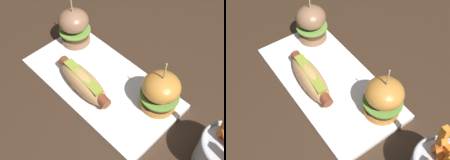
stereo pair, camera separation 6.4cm
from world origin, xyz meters
TOP-DOWN VIEW (x-y plane):
  - ground_plane at (0.00, 0.00)m, footprint 3.00×3.00m
  - platter_main at (0.00, 0.00)m, footprint 0.40×0.20m
  - hot_dog at (-0.01, -0.04)m, footprint 0.18×0.07m
  - slider_left at (-0.15, 0.05)m, footprint 0.08×0.08m
  - slider_right at (0.14, 0.05)m, footprint 0.09×0.09m
  - fries_bucket at (0.32, 0.03)m, footprint 0.11×0.11m

SIDE VIEW (x-z plane):
  - ground_plane at x=0.00m, z-range 0.00..0.00m
  - platter_main at x=0.00m, z-range 0.00..0.01m
  - hot_dog at x=-0.01m, z-range 0.02..0.07m
  - fries_bucket at x=0.32m, z-range -0.02..0.12m
  - slider_right at x=0.14m, z-range -0.01..0.13m
  - slider_left at x=-0.15m, z-range -0.01..0.14m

